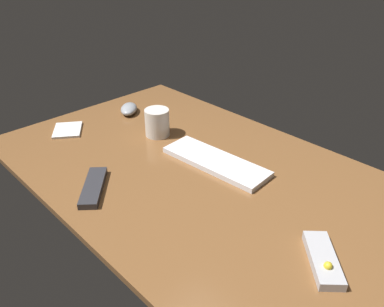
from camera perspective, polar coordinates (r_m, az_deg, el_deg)
The scene contains 7 objects.
desk at distance 122.20cm, azimuth 1.39°, elevation -3.27°, with size 140.00×84.00×2.00cm, color brown.
keyboard at distance 126.00cm, azimuth 3.47°, elevation -1.19°, with size 36.29×11.97×1.76cm, color white.
computer_mouse at distance 163.30cm, azimuth -9.21°, elevation 6.46°, with size 11.19×6.51×3.64cm, color #999EA5.
media_remote at distance 96.12cm, azimuth 18.62°, elevation -14.47°, with size 15.65×15.86×3.53cm.
tv_remote at distance 117.21cm, azimuth -14.22°, elevation -4.79°, with size 18.96×5.28×1.89cm, color #2D2D33.
coffee_mug at distance 142.60cm, azimuth -5.11°, elevation 4.54°, with size 8.88×8.88×9.98cm, color silver.
notepad at distance 154.02cm, azimuth -17.74°, elevation 3.29°, with size 12.38×9.79×0.86cm, color silver.
Camera 1 is at (71.52, -72.90, 68.12)cm, focal length 36.47 mm.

